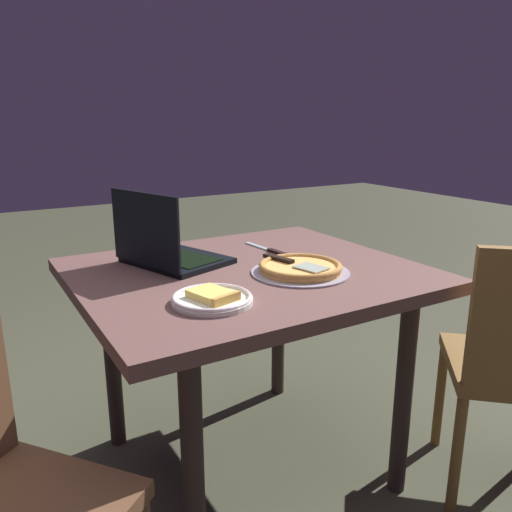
{
  "coord_description": "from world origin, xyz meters",
  "views": [
    {
      "loc": [
        0.78,
        1.38,
        1.21
      ],
      "look_at": [
        0.01,
        0.08,
        0.8
      ],
      "focal_mm": 35.75,
      "sensor_mm": 36.0,
      "label": 1
    }
  ],
  "objects": [
    {
      "name": "table_knife",
      "position": [
        -0.19,
        -0.16,
        0.74
      ],
      "size": [
        0.04,
        0.24,
        0.01
      ],
      "color": "#B0C7CD",
      "rests_on": "dining_table"
    },
    {
      "name": "laptop",
      "position": [
        0.2,
        -0.18,
        0.79
      ],
      "size": [
        0.35,
        0.39,
        0.25
      ],
      "color": "black",
      "rests_on": "dining_table"
    },
    {
      "name": "dining_table",
      "position": [
        0.0,
        0.0,
        0.65
      ],
      "size": [
        1.07,
        0.93,
        0.74
      ],
      "color": "brown",
      "rests_on": "ground_plane"
    },
    {
      "name": "pizza_plate",
      "position": [
        0.24,
        0.23,
        0.75
      ],
      "size": [
        0.22,
        0.22,
        0.04
      ],
      "color": "silver",
      "rests_on": "dining_table"
    },
    {
      "name": "pizza_tray",
      "position": [
        -0.12,
        0.13,
        0.75
      ],
      "size": [
        0.31,
        0.31,
        0.04
      ],
      "color": "#A299AA",
      "rests_on": "dining_table"
    },
    {
      "name": "ground_plane",
      "position": [
        0.0,
        0.0,
        0.0
      ],
      "size": [
        12.0,
        12.0,
        0.0
      ],
      "primitive_type": "plane",
      "color": "#414331"
    }
  ]
}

